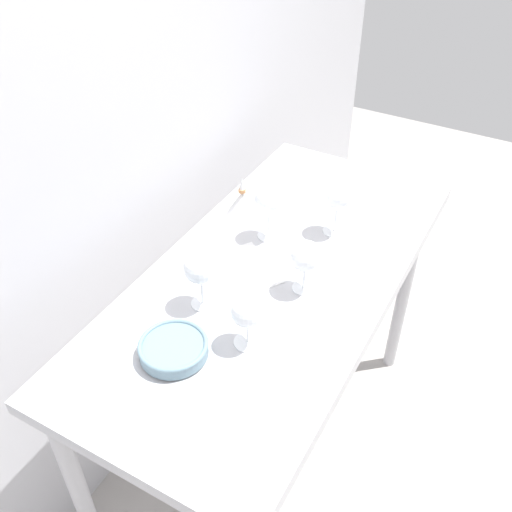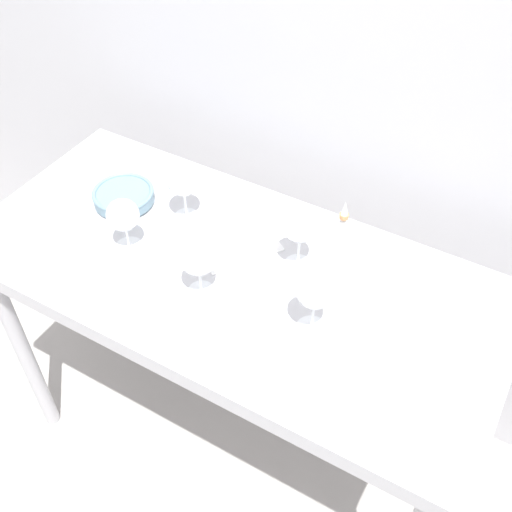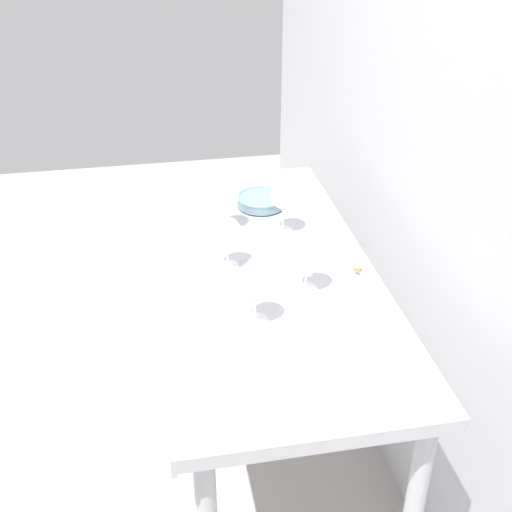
{
  "view_description": "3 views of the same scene",
  "coord_description": "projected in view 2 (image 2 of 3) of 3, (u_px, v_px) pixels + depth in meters",
  "views": [
    {
      "loc": [
        -1.13,
        -0.58,
        1.99
      ],
      "look_at": [
        -0.06,
        0.02,
        0.99
      ],
      "focal_mm": 40.93,
      "sensor_mm": 36.0,
      "label": 1
    },
    {
      "loc": [
        0.6,
        -0.92,
        2.03
      ],
      "look_at": [
        0.05,
        0.04,
        0.93
      ],
      "focal_mm": 43.54,
      "sensor_mm": 36.0,
      "label": 2
    },
    {
      "loc": [
        1.65,
        -0.33,
        1.95
      ],
      "look_at": [
        0.02,
        -0.03,
        0.95
      ],
      "focal_mm": 46.4,
      "sensor_mm": 36.0,
      "label": 3
    }
  ],
  "objects": [
    {
      "name": "wine_glass_far_right",
      "position": [
        300.0,
        227.0,
        1.49
      ],
      "size": [
        0.09,
        0.09,
        0.18
      ],
      "color": "white",
      "rests_on": "steel_counter"
    },
    {
      "name": "wine_glass_near_right",
      "position": [
        315.0,
        292.0,
        1.34
      ],
      "size": [
        0.09,
        0.09,
        0.18
      ],
      "color": "white",
      "rests_on": "steel_counter"
    },
    {
      "name": "wine_glass_far_left",
      "position": [
        183.0,
        181.0,
        1.62
      ],
      "size": [
        0.09,
        0.09,
        0.17
      ],
      "color": "white",
      "rests_on": "steel_counter"
    },
    {
      "name": "tasting_sheet_upper",
      "position": [
        237.0,
        244.0,
        1.63
      ],
      "size": [
        0.24,
        0.26,
        0.0
      ],
      "primitive_type": "cube",
      "rotation": [
        0.0,
        0.0,
        -0.58
      ],
      "color": "white",
      "rests_on": "steel_counter"
    },
    {
      "name": "tasting_bowl",
      "position": [
        124.0,
        196.0,
        1.74
      ],
      "size": [
        0.17,
        0.17,
        0.04
      ],
      "color": "#4C4C4C",
      "rests_on": "steel_counter"
    },
    {
      "name": "back_wall",
      "position": [
        327.0,
        40.0,
        1.59
      ],
      "size": [
        3.8,
        0.04,
        2.6
      ],
      "primitive_type": "cube",
      "color": "#BBBBC0",
      "rests_on": "ground_plane"
    },
    {
      "name": "ground_plane",
      "position": [
        239.0,
        442.0,
        2.21
      ],
      "size": [
        6.0,
        6.0,
        0.0
      ],
      "primitive_type": "plane",
      "color": "#9F9A95"
    },
    {
      "name": "wine_glass_near_center",
      "position": [
        198.0,
        259.0,
        1.44
      ],
      "size": [
        0.09,
        0.09,
        0.16
      ],
      "color": "white",
      "rests_on": "steel_counter"
    },
    {
      "name": "decanter_funnel",
      "position": [
        342.0,
        230.0,
        1.61
      ],
      "size": [
        0.12,
        0.12,
        0.14
      ],
      "color": "silver",
      "rests_on": "steel_counter"
    },
    {
      "name": "steel_counter",
      "position": [
        232.0,
        296.0,
        1.65
      ],
      "size": [
        1.4,
        0.65,
        0.9
      ],
      "color": "#B4B4B9",
      "rests_on": "ground_plane"
    },
    {
      "name": "wine_glass_near_left",
      "position": [
        123.0,
        216.0,
        1.55
      ],
      "size": [
        0.08,
        0.08,
        0.15
      ],
      "color": "white",
      "rests_on": "steel_counter"
    },
    {
      "name": "tasting_sheet_lower",
      "position": [
        404.0,
        297.0,
        1.5
      ],
      "size": [
        0.19,
        0.28,
        0.0
      ],
      "primitive_type": "cube",
      "rotation": [
        0.0,
        0.0,
        -0.03
      ],
      "color": "white",
      "rests_on": "steel_counter"
    }
  ]
}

